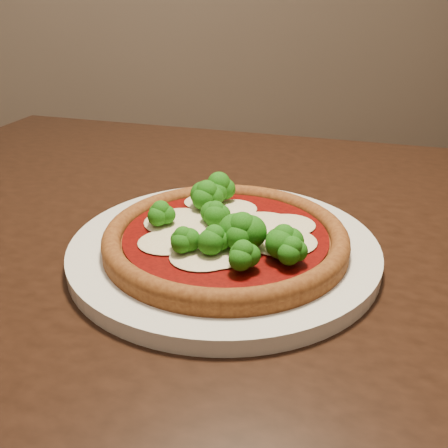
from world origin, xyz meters
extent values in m
cube|color=black|center=(0.20, 0.12, 0.73)|extent=(1.55, 1.35, 0.04)
cylinder|color=black|center=(-0.18, 0.73, 0.35)|extent=(0.06, 0.06, 0.71)
cylinder|color=silver|center=(0.15, 0.07, 0.76)|extent=(0.35, 0.35, 0.02)
cylinder|color=brown|center=(0.15, 0.06, 0.77)|extent=(0.27, 0.27, 0.01)
torus|color=brown|center=(0.15, 0.06, 0.78)|extent=(0.27, 0.27, 0.02)
cylinder|color=#620704|center=(0.15, 0.06, 0.78)|extent=(0.23, 0.23, 0.00)
ellipsoid|color=beige|center=(0.12, 0.01, 0.78)|extent=(0.07, 0.06, 0.01)
ellipsoid|color=beige|center=(0.22, 0.07, 0.78)|extent=(0.06, 0.06, 0.01)
ellipsoid|color=beige|center=(0.14, 0.15, 0.78)|extent=(0.06, 0.05, 0.00)
ellipsoid|color=beige|center=(0.21, 0.03, 0.78)|extent=(0.07, 0.07, 0.01)
ellipsoid|color=beige|center=(0.09, 0.05, 0.78)|extent=(0.07, 0.06, 0.01)
ellipsoid|color=beige|center=(0.15, 0.07, 0.78)|extent=(0.11, 0.10, 0.01)
ellipsoid|color=beige|center=(0.17, 0.12, 0.78)|extent=(0.06, 0.06, 0.01)
ellipsoid|color=beige|center=(0.20, 0.07, 0.78)|extent=(0.07, 0.07, 0.01)
ellipsoid|color=beige|center=(0.10, 0.09, 0.78)|extent=(0.08, 0.07, 0.01)
ellipsoid|color=beige|center=(0.13, 0.01, 0.78)|extent=(0.07, 0.06, 0.01)
ellipsoid|color=#228014|center=(0.14, 0.12, 0.81)|extent=(0.05, 0.05, 0.04)
ellipsoid|color=#228014|center=(0.20, 0.00, 0.80)|extent=(0.04, 0.04, 0.04)
ellipsoid|color=#228014|center=(0.20, -0.02, 0.80)|extent=(0.04, 0.04, 0.03)
ellipsoid|color=#228014|center=(0.08, 0.09, 0.80)|extent=(0.04, 0.04, 0.03)
ellipsoid|color=#228014|center=(0.13, 0.01, 0.80)|extent=(0.04, 0.04, 0.03)
ellipsoid|color=#228014|center=(0.15, 0.14, 0.81)|extent=(0.05, 0.05, 0.04)
ellipsoid|color=#228014|center=(0.16, 0.02, 0.81)|extent=(0.05, 0.05, 0.04)
ellipsoid|color=#228014|center=(0.14, 0.08, 0.80)|extent=(0.04, 0.04, 0.03)
ellipsoid|color=#228014|center=(0.10, 0.02, 0.80)|extent=(0.03, 0.03, 0.03)
ellipsoid|color=#228014|center=(0.16, -0.02, 0.80)|extent=(0.04, 0.04, 0.03)
camera|label=1|loc=(0.08, -0.43, 1.03)|focal=40.00mm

